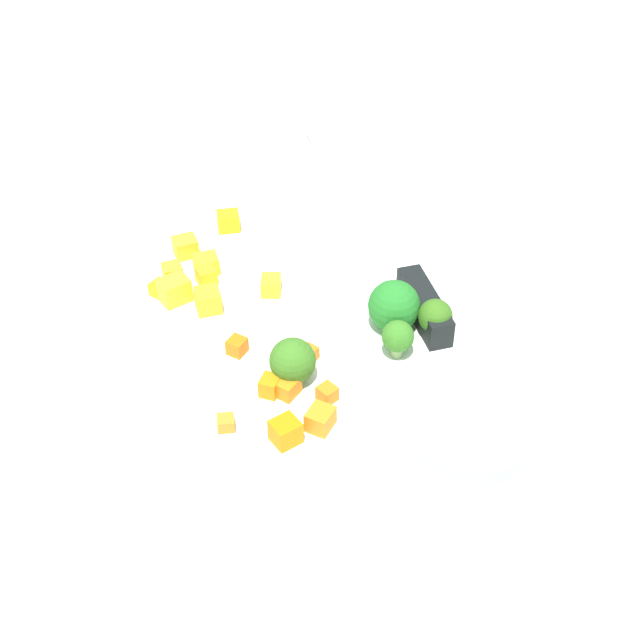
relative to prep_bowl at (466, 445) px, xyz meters
The scene contains 25 objects.
ground_plane 0.17m from the prep_bowl, 155.44° to the right, with size 4.00×4.00×0.00m, color gray.
cutting_board 0.17m from the prep_bowl, 155.44° to the right, with size 0.56×0.40×0.01m, color white.
prep_bowl is the anchor object (origin of this frame).
chef_knife 0.21m from the prep_bowl, behind, with size 0.34×0.06×0.02m.
carrot_dice_0 0.20m from the prep_bowl, 135.50° to the right, with size 0.01×0.01×0.01m, color orange.
carrot_dice_1 0.11m from the prep_bowl, 135.27° to the right, with size 0.01×0.01×0.01m, color orange.
carrot_dice_2 0.10m from the prep_bowl, 121.40° to the right, with size 0.02×0.02×0.02m, color orange.
carrot_dice_3 0.15m from the prep_bowl, 128.08° to the right, with size 0.01×0.01×0.01m, color orange.
carrot_dice_4 0.17m from the prep_bowl, 112.61° to the right, with size 0.01×0.01×0.01m, color orange.
carrot_dice_5 0.12m from the prep_bowl, 111.65° to the right, with size 0.02×0.02×0.02m, color orange.
carrot_dice_6 0.14m from the prep_bowl, 130.31° to the right, with size 0.02×0.02×0.01m, color orange.
carrot_dice_7 0.15m from the prep_bowl, 145.29° to the right, with size 0.01×0.01×0.01m, color orange.
pepper_dice_0 0.25m from the prep_bowl, 141.42° to the right, with size 0.02×0.02×0.02m, color yellow.
pepper_dice_1 0.29m from the prep_bowl, 148.02° to the right, with size 0.02×0.02×0.01m, color yellow.
pepper_dice_2 0.28m from the prep_bowl, 139.35° to the right, with size 0.02×0.02×0.02m, color yellow.
pepper_dice_3 0.29m from the prep_bowl, 138.86° to the right, with size 0.01×0.01×0.01m, color yellow.
pepper_dice_4 0.28m from the prep_bowl, 146.15° to the right, with size 0.02×0.01×0.01m, color yellow.
pepper_dice_5 0.33m from the prep_bowl, 156.99° to the right, with size 0.02×0.02×0.02m, color yellow.
pepper_dice_6 0.23m from the prep_bowl, 153.76° to the right, with size 0.02×0.02×0.01m, color yellow.
pepper_dice_7 0.30m from the prep_bowl, 142.52° to the right, with size 0.02×0.02×0.02m, color yellow.
pepper_dice_8 0.32m from the prep_bowl, 148.14° to the right, with size 0.02×0.02×0.02m, color yellow.
broccoli_floret_0 0.14m from the prep_bowl, 136.27° to the right, with size 0.03×0.03×0.04m.
broccoli_floret_1 0.12m from the prep_bowl, behind, with size 0.02×0.02×0.03m.
broccoli_floret_2 0.15m from the prep_bowl, behind, with size 0.04×0.04×0.04m.
broccoli_floret_3 0.13m from the prep_bowl, behind, with size 0.03×0.03×0.03m.
Camera 1 is at (0.54, -0.09, 0.50)m, focal length 52.52 mm.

